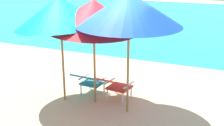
% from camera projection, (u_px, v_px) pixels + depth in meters
% --- Properties ---
extents(ground_plane, '(40.00, 40.00, 0.00)m').
position_uv_depth(ground_plane, '(149.00, 55.00, 10.80)').
color(ground_plane, '#CCB78E').
extents(ocean_band, '(40.00, 18.00, 0.01)m').
position_uv_depth(ocean_band, '(188.00, 20.00, 18.04)').
color(ocean_band, '#28B2B7').
rests_on(ocean_band, ground_plane).
extents(lounge_chair_left, '(0.59, 0.91, 0.68)m').
position_uv_depth(lounge_chair_left, '(89.00, 80.00, 7.33)').
color(lounge_chair_left, teal).
rests_on(lounge_chair_left, ground_plane).
extents(lounge_chair_right, '(0.65, 0.94, 0.68)m').
position_uv_depth(lounge_chair_right, '(116.00, 85.00, 7.05)').
color(lounge_chair_right, red).
rests_on(lounge_chair_right, ground_plane).
extents(beach_umbrella_left, '(2.41, 2.37, 2.56)m').
position_uv_depth(beach_umbrella_left, '(60.00, 12.00, 6.54)').
color(beach_umbrella_left, olive).
rests_on(beach_umbrella_left, ground_plane).
extents(beach_umbrella_center, '(2.92, 2.91, 2.50)m').
position_uv_depth(beach_umbrella_center, '(94.00, 15.00, 6.41)').
color(beach_umbrella_center, olive).
rests_on(beach_umbrella_center, ground_plane).
extents(beach_umbrella_right, '(3.10, 3.10, 2.63)m').
position_uv_depth(beach_umbrella_right, '(129.00, 9.00, 5.92)').
color(beach_umbrella_right, olive).
rests_on(beach_umbrella_right, ground_plane).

